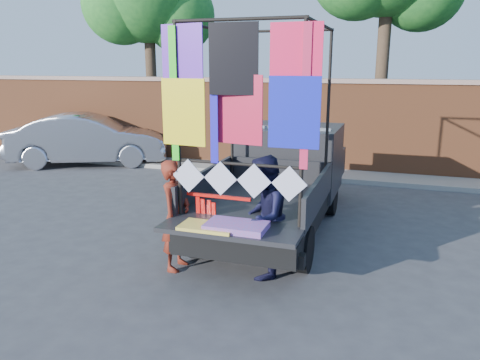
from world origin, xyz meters
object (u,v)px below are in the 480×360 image
(pickup_truck, at_px, (284,175))
(man, at_px, (263,217))
(sedan, at_px, (89,139))
(woman, at_px, (176,215))

(pickup_truck, bearing_deg, man, -83.11)
(sedan, height_order, man, man)
(pickup_truck, xyz_separation_m, man, (0.31, -2.56, -0.01))
(pickup_truck, height_order, woman, pickup_truck)
(woman, distance_m, man, 1.30)
(sedan, distance_m, woman, 8.38)
(woman, relative_size, man, 0.94)
(man, bearing_deg, pickup_truck, -173.52)
(pickup_truck, height_order, man, pickup_truck)
(sedan, relative_size, woman, 2.82)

